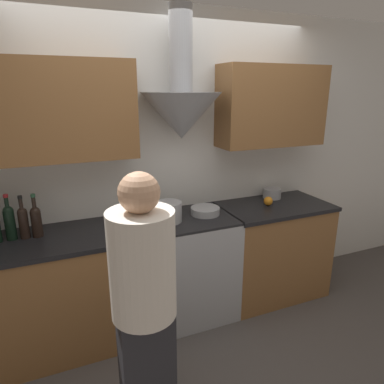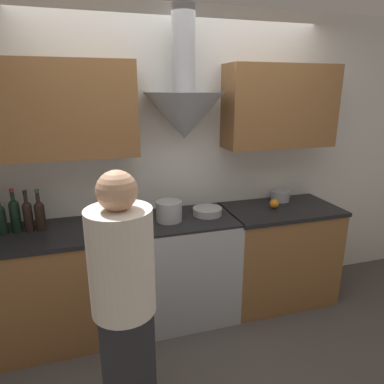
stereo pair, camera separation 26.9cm
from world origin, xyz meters
TOP-DOWN VIEW (x-y plane):
  - ground_plane at (0.00, 0.00)m, footprint 12.00×12.00m
  - wall_back at (-0.11, 0.57)m, footprint 8.40×0.65m
  - counter_left at (-1.18, 0.31)m, footprint 1.62×0.62m
  - counter_right at (0.88, 0.31)m, footprint 1.02×0.62m
  - stove_range at (0.00, 0.31)m, footprint 0.76×0.60m
  - wine_bottle_6 at (-1.32, 0.39)m, footprint 0.07×0.07m
  - wine_bottle_7 at (-1.23, 0.38)m, footprint 0.07×0.07m
  - wine_bottle_8 at (-1.15, 0.37)m, footprint 0.07×0.07m
  - stock_pot at (-0.17, 0.28)m, footprint 0.21×0.21m
  - mixing_bowl at (0.17, 0.32)m, footprint 0.25×0.25m
  - orange_fruit at (0.80, 0.31)m, footprint 0.08×0.08m
  - saucepan at (0.97, 0.49)m, footprint 0.17×0.17m
  - person_foreground_left at (-0.64, -0.68)m, footprint 0.33×0.33m

SIDE VIEW (x-z plane):
  - ground_plane at x=0.00m, z-range 0.00..0.00m
  - counter_left at x=-1.18m, z-range 0.00..0.92m
  - counter_right at x=0.88m, z-range 0.00..0.92m
  - stove_range at x=0.00m, z-range 0.00..0.92m
  - person_foreground_left at x=-0.64m, z-range 0.08..1.67m
  - mixing_bowl at x=0.17m, z-range 0.92..0.98m
  - orange_fruit at x=0.80m, z-range 0.92..1.00m
  - saucepan at x=0.97m, z-range 0.92..1.01m
  - stock_pot at x=-0.17m, z-range 0.92..1.08m
  - wine_bottle_8 at x=-1.15m, z-range 0.89..1.21m
  - wine_bottle_7 at x=-1.23m, z-range 0.89..1.21m
  - wine_bottle_6 at x=-1.32m, z-range 0.89..1.23m
  - wall_back at x=-0.11m, z-range 0.18..2.78m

